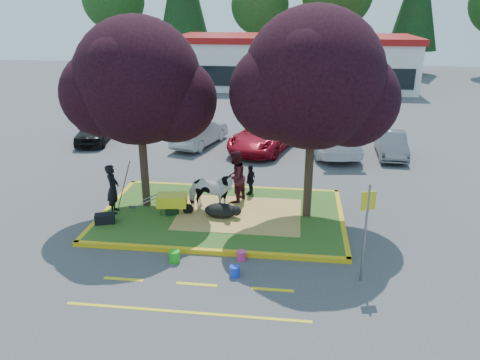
# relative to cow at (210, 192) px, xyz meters

# --- Properties ---
(ground) EXTENTS (90.00, 90.00, 0.00)m
(ground) POSITION_rel_cow_xyz_m (0.41, -0.10, -0.87)
(ground) COLOR #424244
(ground) RESTS_ON ground
(median_island) EXTENTS (8.00, 5.00, 0.15)m
(median_island) POSITION_rel_cow_xyz_m (0.41, -0.10, -0.80)
(median_island) COLOR #2B5219
(median_island) RESTS_ON ground
(curb_near) EXTENTS (8.30, 0.16, 0.15)m
(curb_near) POSITION_rel_cow_xyz_m (0.41, -2.68, -0.80)
(curb_near) COLOR gold
(curb_near) RESTS_ON ground
(curb_far) EXTENTS (8.30, 0.16, 0.15)m
(curb_far) POSITION_rel_cow_xyz_m (0.41, 2.48, -0.80)
(curb_far) COLOR gold
(curb_far) RESTS_ON ground
(curb_left) EXTENTS (0.16, 5.30, 0.15)m
(curb_left) POSITION_rel_cow_xyz_m (-3.67, -0.10, -0.80)
(curb_left) COLOR gold
(curb_left) RESTS_ON ground
(curb_right) EXTENTS (0.16, 5.30, 0.15)m
(curb_right) POSITION_rel_cow_xyz_m (4.49, -0.10, -0.80)
(curb_right) COLOR gold
(curb_right) RESTS_ON ground
(straw_bedding) EXTENTS (4.20, 3.00, 0.01)m
(straw_bedding) POSITION_rel_cow_xyz_m (1.01, -0.10, -0.72)
(straw_bedding) COLOR tan
(straw_bedding) RESTS_ON median_island
(tree_purple_left) EXTENTS (5.06, 4.20, 6.51)m
(tree_purple_left) POSITION_rel_cow_xyz_m (-2.37, 0.28, 3.49)
(tree_purple_left) COLOR black
(tree_purple_left) RESTS_ON median_island
(tree_purple_right) EXTENTS (5.30, 4.40, 6.82)m
(tree_purple_right) POSITION_rel_cow_xyz_m (3.34, 0.08, 3.69)
(tree_purple_right) COLOR black
(tree_purple_right) RESTS_ON median_island
(fire_lane_stripe_a) EXTENTS (1.10, 0.12, 0.01)m
(fire_lane_stripe_a) POSITION_rel_cow_xyz_m (-1.59, -4.30, -0.87)
(fire_lane_stripe_a) COLOR yellow
(fire_lane_stripe_a) RESTS_ON ground
(fire_lane_stripe_b) EXTENTS (1.10, 0.12, 0.01)m
(fire_lane_stripe_b) POSITION_rel_cow_xyz_m (0.41, -4.30, -0.87)
(fire_lane_stripe_b) COLOR yellow
(fire_lane_stripe_b) RESTS_ON ground
(fire_lane_stripe_c) EXTENTS (1.10, 0.12, 0.01)m
(fire_lane_stripe_c) POSITION_rel_cow_xyz_m (2.41, -4.30, -0.87)
(fire_lane_stripe_c) COLOR yellow
(fire_lane_stripe_c) RESTS_ON ground
(fire_lane_long) EXTENTS (6.00, 0.10, 0.01)m
(fire_lane_long) POSITION_rel_cow_xyz_m (0.41, -5.50, -0.87)
(fire_lane_long) COLOR yellow
(fire_lane_long) RESTS_ON ground
(retail_building) EXTENTS (20.40, 8.40, 4.40)m
(retail_building) POSITION_rel_cow_xyz_m (2.41, 27.88, 1.38)
(retail_building) COLOR silver
(retail_building) RESTS_ON ground
(cow) EXTENTS (1.80, 1.01, 1.44)m
(cow) POSITION_rel_cow_xyz_m (0.00, 0.00, 0.00)
(cow) COLOR white
(cow) RESTS_ON median_island
(calf) EXTENTS (1.20, 0.80, 0.48)m
(calf) POSITION_rel_cow_xyz_m (0.43, -0.42, -0.48)
(calf) COLOR black
(calf) RESTS_ON median_island
(handler) EXTENTS (0.53, 0.70, 1.72)m
(handler) POSITION_rel_cow_xyz_m (-3.29, -0.46, 0.14)
(handler) COLOR black
(handler) RESTS_ON median_island
(visitor_a) EXTENTS (1.05, 1.15, 1.92)m
(visitor_a) POSITION_rel_cow_xyz_m (0.73, 0.98, 0.24)
(visitor_a) COLOR #3E111A
(visitor_a) RESTS_ON median_island
(visitor_b) EXTENTS (0.48, 0.74, 1.16)m
(visitor_b) POSITION_rel_cow_xyz_m (1.22, 1.74, -0.14)
(visitor_b) COLOR black
(visitor_b) RESTS_ON median_island
(wheelbarrow) EXTENTS (1.82, 0.73, 0.68)m
(wheelbarrow) POSITION_rel_cow_xyz_m (-1.27, -0.30, -0.25)
(wheelbarrow) COLOR black
(wheelbarrow) RESTS_ON median_island
(gear_bag_dark) EXTENTS (0.70, 0.52, 0.32)m
(gear_bag_dark) POSITION_rel_cow_xyz_m (-3.29, -1.34, -0.56)
(gear_bag_dark) COLOR black
(gear_bag_dark) RESTS_ON median_island
(gear_bag_green) EXTENTS (0.49, 0.41, 0.22)m
(gear_bag_green) POSITION_rel_cow_xyz_m (-1.27, -0.39, -0.61)
(gear_bag_green) COLOR black
(gear_bag_green) RESTS_ON median_island
(sign_post) EXTENTS (0.38, 0.14, 2.74)m
(sign_post) POSITION_rel_cow_xyz_m (4.71, -3.56, 0.84)
(sign_post) COLOR slate
(sign_post) RESTS_ON ground
(bucket_green) EXTENTS (0.32, 0.32, 0.34)m
(bucket_green) POSITION_rel_cow_xyz_m (-0.45, -3.23, -0.70)
(bucket_green) COLOR green
(bucket_green) RESTS_ON ground
(bucket_pink) EXTENTS (0.27, 0.27, 0.28)m
(bucket_pink) POSITION_rel_cow_xyz_m (1.43, -2.90, -0.73)
(bucket_pink) COLOR #DF317B
(bucket_pink) RESTS_ON ground
(bucket_blue) EXTENTS (0.35, 0.35, 0.30)m
(bucket_blue) POSITION_rel_cow_xyz_m (1.35, -3.77, -0.72)
(bucket_blue) COLOR blue
(bucket_blue) RESTS_ON ground
(car_black) EXTENTS (2.13, 4.02, 1.30)m
(car_black) POSITION_rel_cow_xyz_m (-7.80, 8.46, -0.22)
(car_black) COLOR black
(car_black) RESTS_ON ground
(car_silver) EXTENTS (2.45, 4.28, 1.33)m
(car_silver) POSITION_rel_cow_xyz_m (-2.12, 8.51, -0.20)
(car_silver) COLOR #94989C
(car_silver) RESTS_ON ground
(car_red) EXTENTS (3.85, 5.71, 1.45)m
(car_red) POSITION_rel_cow_xyz_m (1.28, 8.22, -0.15)
(car_red) COLOR #A20D1F
(car_red) RESTS_ON ground
(car_white) EXTENTS (2.90, 5.65, 1.57)m
(car_white) POSITION_rel_cow_xyz_m (4.64, 8.26, -0.09)
(car_white) COLOR white
(car_white) RESTS_ON ground
(car_grey) EXTENTS (1.40, 3.63, 1.18)m
(car_grey) POSITION_rel_cow_xyz_m (7.43, 7.82, -0.28)
(car_grey) COLOR #5B5C62
(car_grey) RESTS_ON ground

